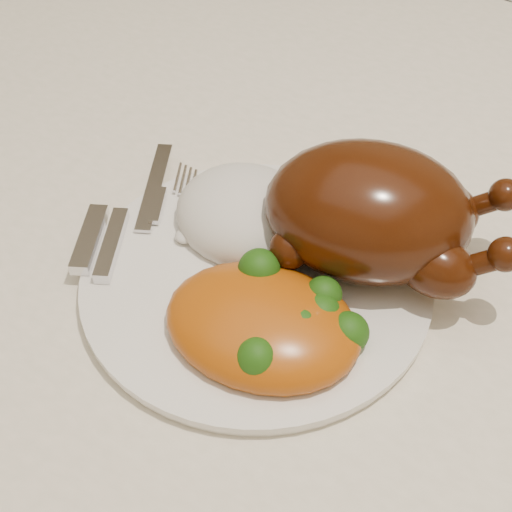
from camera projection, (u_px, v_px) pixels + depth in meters
The scene contains 7 objects.
dining_table at pixel (250, 328), 0.63m from camera, with size 1.60×0.90×0.76m.
tablecloth at pixel (249, 272), 0.58m from camera, with size 1.73×1.03×0.18m.
dinner_plate at pixel (256, 280), 0.52m from camera, with size 0.25×0.25×0.01m, color white.
roast_chicken at pixel (374, 212), 0.50m from camera, with size 0.20×0.16×0.09m.
rice_mound at pixel (246, 215), 0.55m from camera, with size 0.12×0.11×0.06m.
mac_and_cheese at pixel (273, 324), 0.47m from camera, with size 0.15×0.13×0.05m.
cutlery at pixel (121, 224), 0.55m from camera, with size 0.07×0.16×0.01m.
Camera 1 is at (0.22, -0.32, 1.16)m, focal length 50.00 mm.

